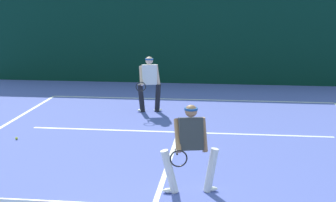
# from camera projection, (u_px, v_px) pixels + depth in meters

# --- Properties ---
(court_line_baseline_far) EXTENTS (9.50, 0.10, 0.01)m
(court_line_baseline_far) POSITION_uv_depth(u_px,v_px,m) (190.00, 99.00, 16.21)
(court_line_baseline_far) COLOR white
(court_line_baseline_far) RESTS_ON ground_plane
(court_line_service) EXTENTS (7.74, 0.10, 0.01)m
(court_line_service) POSITION_uv_depth(u_px,v_px,m) (179.00, 132.00, 12.34)
(court_line_service) COLOR white
(court_line_service) RESTS_ON ground_plane
(court_line_centre) EXTENTS (0.10, 6.40, 0.01)m
(court_line_centre) POSITION_uv_depth(u_px,v_px,m) (163.00, 180.00, 9.12)
(court_line_centre) COLOR white
(court_line_centre) RESTS_ON ground_plane
(player_near) EXTENTS (1.05, 0.88, 1.61)m
(player_near) POSITION_uv_depth(u_px,v_px,m) (190.00, 145.00, 8.38)
(player_near) COLOR silver
(player_near) RESTS_ON ground_plane
(player_far) EXTENTS (0.76, 0.88, 1.67)m
(player_far) POSITION_uv_depth(u_px,v_px,m) (149.00, 82.00, 14.32)
(player_far) COLOR black
(player_far) RESTS_ON ground_plane
(tennis_ball) EXTENTS (0.07, 0.07, 0.07)m
(tennis_ball) POSITION_uv_depth(u_px,v_px,m) (16.00, 138.00, 11.70)
(tennis_ball) COLOR #D1E033
(tennis_ball) RESTS_ON ground_plane
(back_fence_windscreen) EXTENTS (17.29, 0.12, 3.44)m
(back_fence_windscreen) POSITION_uv_depth(u_px,v_px,m) (196.00, 40.00, 18.84)
(back_fence_windscreen) COLOR black
(back_fence_windscreen) RESTS_ON ground_plane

